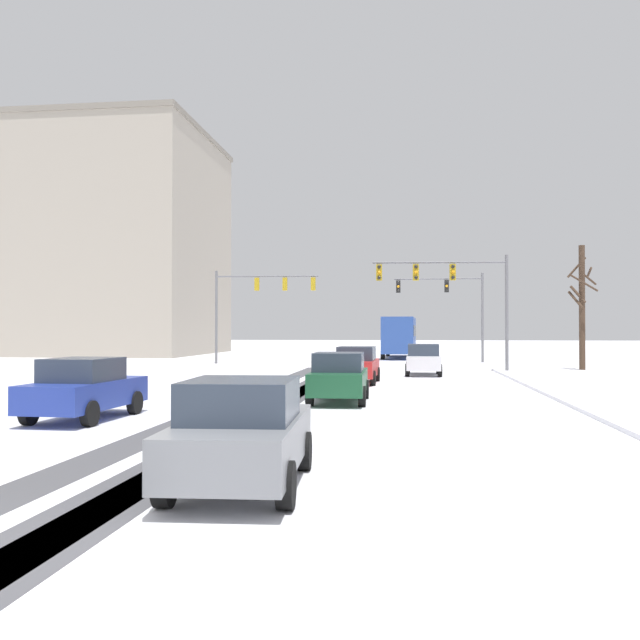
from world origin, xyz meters
TOP-DOWN VIEW (x-y plane):
  - ground_plane at (0.00, 0.00)m, footprint 300.00×300.00m
  - wheel_track_left_lane at (-1.75, 16.85)m, footprint 0.98×37.06m
  - wheel_track_right_lane at (-0.31, 16.85)m, footprint 1.03×37.06m
  - wheel_track_center at (-0.02, 16.85)m, footprint 0.97×37.06m
  - sidewalk_kerb_right at (10.76, 15.16)m, footprint 4.00×37.06m
  - traffic_signal_far_right at (7.11, 43.70)m, footprint 6.48×0.42m
  - traffic_signal_near_right at (6.38, 31.46)m, footprint 7.46×0.87m
  - traffic_signal_far_left at (-6.46, 39.88)m, footprint 7.26×0.73m
  - car_white_lead at (4.74, 29.06)m, footprint 1.88×4.12m
  - car_red_second at (1.68, 23.22)m, footprint 1.93×4.15m
  - car_dark_green_third at (1.67, 15.23)m, footprint 1.89×4.13m
  - car_blue_fourth at (-4.54, 10.12)m, footprint 1.96×4.16m
  - car_grey_fifth at (1.40, 3.10)m, footprint 2.00×4.19m
  - bus_oncoming at (3.33, 51.27)m, footprint 2.92×11.07m
  - bare_tree_sidewalk_far at (14.16, 35.01)m, footprint 1.65×1.64m
  - office_building_far_left_block at (-27.61, 57.18)m, footprint 24.81×19.59m

SIDE VIEW (x-z plane):
  - ground_plane at x=0.00m, z-range 0.00..0.00m
  - wheel_track_left_lane at x=-1.75m, z-range 0.00..0.01m
  - wheel_track_right_lane at x=-0.31m, z-range 0.00..0.01m
  - wheel_track_center at x=-0.02m, z-range 0.00..0.01m
  - sidewalk_kerb_right at x=10.76m, z-range 0.00..0.12m
  - car_white_lead at x=4.74m, z-range 0.01..1.63m
  - car_red_second at x=1.68m, z-range 0.01..1.63m
  - car_dark_green_third at x=1.67m, z-range 0.01..1.63m
  - car_blue_fourth at x=-4.54m, z-range 0.01..1.63m
  - car_grey_fifth at x=1.40m, z-range 0.01..1.63m
  - bus_oncoming at x=3.33m, z-range 0.30..3.68m
  - bare_tree_sidewalk_far at x=14.16m, z-range 0.19..7.55m
  - traffic_signal_far_right at x=7.11m, z-range 1.41..7.91m
  - traffic_signal_far_left at x=-6.46m, z-range 1.58..8.08m
  - traffic_signal_near_right at x=6.38m, z-range 1.59..8.09m
  - office_building_far_left_block at x=-27.61m, z-range 0.01..21.48m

